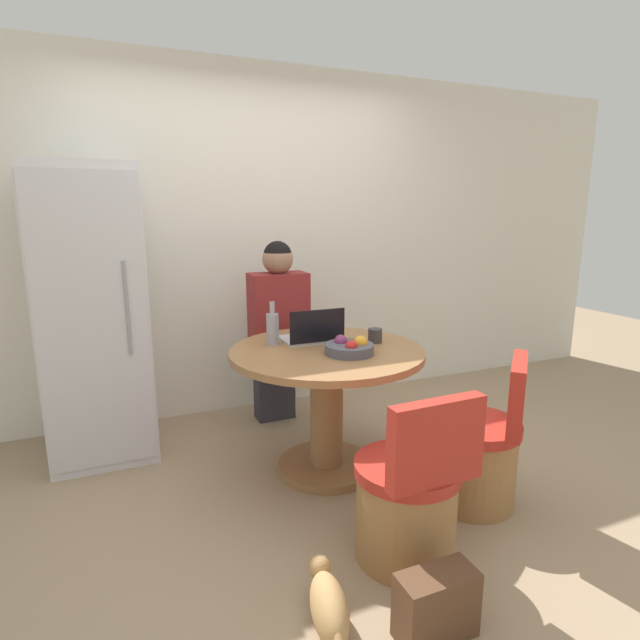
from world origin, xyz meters
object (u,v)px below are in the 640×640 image
Objects in this scene: fruit_bowl at (350,348)px; handbag at (436,605)px; refrigerator at (95,315)px; person_seated at (277,325)px; chair_near_right_corner at (477,454)px; bottle at (273,328)px; chair_near_camera at (409,503)px; laptop at (312,335)px; cat at (328,605)px; dining_table at (327,390)px.

handbag is at bearing -99.71° from fruit_bowl.
refrigerator is 1.19m from person_seated.
chair_near_right_corner is 3.17× the size of bottle.
laptop reaches higher than chair_near_camera.
cat is (-1.07, -0.46, -0.18)m from chair_near_right_corner.
laptop reaches higher than fruit_bowl.
refrigerator is 1.35× the size of person_seated.
chair_near_right_corner is 2.72× the size of handbag.
dining_table is at bearing 94.87° from laptop.
chair_near_right_corner is at bearing -45.86° from dining_table.
cat is at bearing -119.98° from fruit_bowl.
person_seated is 4.47× the size of handbag.
chair_near_camera is 2.36× the size of laptop.
laptop is at bearing -89.36° from chair_near_camera.
refrigerator is at bearing -54.81° from chair_near_camera.
refrigerator is at bearing 143.56° from fruit_bowl.
bottle is (-0.86, 0.84, 0.59)m from chair_near_right_corner.
chair_near_camera is 0.63m from chair_near_right_corner.
refrigerator is 1.61× the size of dining_table.
bottle reaches higher than chair_near_right_corner.
dining_table is at bearing -33.81° from refrigerator.
refrigerator is 1.37m from laptop.
laptop is at bearing 105.91° from fruit_bowl.
chair_near_camera is 3.17× the size of bottle.
cat is at bearing -99.15° from bottle.
bottle is at bearing 95.41° from handbag.
chair_near_camera reaches higher than cat.
fruit_bowl is at bearing 105.91° from laptop.
refrigerator reaches higher than chair_near_camera.
person_seated is 0.60m from laptop.
person_seated reaches higher than fruit_bowl.
dining_table is 1.25m from cat.
fruit_bowl is at bearing -47.00° from bottle.
handbag is (1.11, -2.09, -0.78)m from refrigerator.
bottle is at bearing -76.99° from chair_near_camera.
refrigerator is 1.62m from fruit_bowl.
handbag is (-0.10, -1.45, -0.67)m from laptop.
person_seated is 5.20× the size of bottle.
refrigerator is 6.04× the size of handbag.
person_seated is (-0.05, 0.78, 0.23)m from dining_table.
handbag is (-0.13, -0.40, -0.14)m from chair_near_camera.
refrigerator reaches higher than person_seated.
cat is 0.40m from handbag.
chair_near_right_corner is at bearing 127.44° from laptop.
handbag is (0.35, -0.19, 0.03)m from cat.
refrigerator reaches higher than dining_table.
person_seated reaches higher than chair_near_right_corner.
person_seated is 3.03× the size of cat.
bottle is at bearing -31.94° from refrigerator.
person_seated is (1.18, -0.04, -0.17)m from refrigerator.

